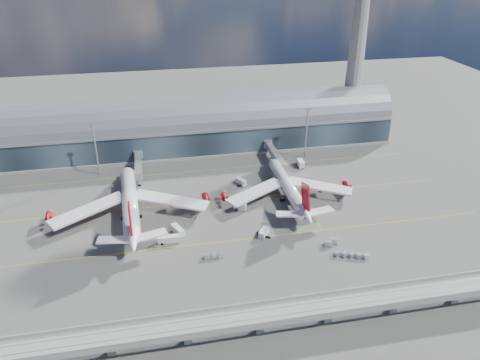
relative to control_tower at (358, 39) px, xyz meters
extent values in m
plane|color=#474744|center=(-85.00, -83.00, -51.64)|extent=(500.00, 500.00, 0.00)
cube|color=gold|center=(-85.00, -93.00, -51.63)|extent=(200.00, 0.25, 0.01)
cube|color=gold|center=(-85.00, -63.00, -51.63)|extent=(200.00, 0.25, 0.01)
cube|color=gold|center=(-85.00, -33.00, -51.63)|extent=(200.00, 0.25, 0.01)
cube|color=gold|center=(-120.00, -53.00, -51.63)|extent=(0.25, 80.00, 0.01)
cube|color=gold|center=(-50.00, -53.00, -51.63)|extent=(0.25, 80.00, 0.01)
cube|color=#1E2832|center=(-85.00, -5.00, -44.64)|extent=(200.00, 28.00, 14.00)
cylinder|color=slate|center=(-85.00, -5.00, -37.64)|extent=(200.00, 28.00, 28.00)
cube|color=gray|center=(-85.00, -19.00, -37.64)|extent=(200.00, 1.00, 1.20)
cube|color=gray|center=(-85.00, -5.00, -51.04)|extent=(200.00, 30.00, 1.20)
cube|color=gray|center=(0.00, 0.00, -47.64)|extent=(18.00, 18.00, 8.00)
cone|color=gray|center=(0.00, 0.00, -6.64)|extent=(10.00, 10.00, 90.00)
cube|color=gray|center=(-85.00, -138.00, -46.14)|extent=(220.00, 8.50, 1.20)
cube|color=gray|center=(-85.00, -142.00, -45.04)|extent=(220.00, 0.40, 1.20)
cube|color=gray|center=(-85.00, -134.00, -45.04)|extent=(220.00, 0.40, 1.20)
cube|color=gray|center=(-85.00, -139.50, -45.49)|extent=(220.00, 0.12, 0.12)
cube|color=gray|center=(-85.00, -136.50, -45.49)|extent=(220.00, 0.12, 0.12)
cube|color=gray|center=(-145.00, -138.00, -49.14)|extent=(2.20, 2.20, 5.00)
cube|color=gray|center=(-125.00, -138.00, -49.14)|extent=(2.20, 2.20, 5.00)
cube|color=gray|center=(-105.00, -138.00, -49.14)|extent=(2.20, 2.20, 5.00)
cube|color=gray|center=(-85.00, -138.00, -49.14)|extent=(2.20, 2.20, 5.00)
cube|color=gray|center=(-65.00, -138.00, -49.14)|extent=(2.20, 2.20, 5.00)
cube|color=gray|center=(-45.00, -138.00, -49.14)|extent=(2.20, 2.20, 5.00)
cube|color=gray|center=(-25.00, -138.00, -49.14)|extent=(2.20, 2.20, 5.00)
cylinder|color=gray|center=(-135.00, -28.00, -39.14)|extent=(0.70, 0.70, 25.00)
cube|color=gray|center=(-135.00, -28.00, -26.44)|extent=(3.00, 0.40, 1.00)
cylinder|color=gray|center=(-35.00, -28.00, -39.14)|extent=(0.70, 0.70, 25.00)
cube|color=gray|center=(-35.00, -28.00, -26.44)|extent=(3.00, 0.40, 1.00)
cylinder|color=white|center=(-120.42, -66.62, -45.80)|extent=(8.27, 50.15, 6.02)
cone|color=white|center=(-121.67, -38.86, -45.80)|extent=(6.36, 7.79, 6.02)
cone|color=white|center=(-119.08, -96.25, -45.05)|extent=(6.53, 11.56, 6.02)
cube|color=red|center=(-119.21, -93.43, -37.61)|extent=(1.17, 11.27, 12.46)
cube|color=white|center=(-136.07, -69.21, -46.55)|extent=(29.96, 21.93, 2.43)
cube|color=white|center=(-104.59, -67.78, -46.55)|extent=(30.64, 19.83, 2.43)
cylinder|color=red|center=(-136.74, -67.35, -48.25)|extent=(3.22, 4.84, 3.01)
cylinder|color=red|center=(-150.73, -67.98, -48.25)|extent=(3.22, 4.84, 3.01)
cylinder|color=red|center=(-104.09, -65.88, -48.25)|extent=(3.22, 4.84, 3.01)
cylinder|color=red|center=(-90.10, -65.25, -48.25)|extent=(3.22, 4.84, 3.01)
cylinder|color=gray|center=(-121.21, -49.03, -50.22)|extent=(0.47, 0.47, 2.82)
cylinder|color=gray|center=(-123.26, -70.51, -50.22)|extent=(0.56, 0.56, 2.82)
cylinder|color=gray|center=(-117.24, -70.24, -50.22)|extent=(0.56, 0.56, 2.82)
cylinder|color=black|center=(-123.26, -70.51, -51.12)|extent=(2.13, 1.50, 1.41)
cylinder|color=black|center=(-117.24, -70.24, -51.12)|extent=(2.13, 1.50, 1.41)
cylinder|color=white|center=(-55.53, -65.26, -46.39)|extent=(5.53, 43.03, 5.16)
cone|color=white|center=(-55.32, -41.10, -46.39)|extent=(5.22, 7.16, 5.16)
cone|color=white|center=(-55.75, -91.19, -45.68)|extent=(5.25, 10.71, 5.16)
cube|color=red|center=(-55.73, -88.53, -38.93)|extent=(0.71, 10.63, 11.77)
cube|color=white|center=(-69.46, -66.91, -47.10)|extent=(27.07, 18.69, 2.20)
cube|color=white|center=(-41.62, -67.15, -47.10)|extent=(26.96, 19.04, 2.20)
cylinder|color=black|center=(-55.53, -65.26, -47.81)|extent=(4.72, 38.61, 4.38)
cylinder|color=red|center=(-69.96, -65.13, -48.70)|extent=(2.88, 4.47, 2.84)
cylinder|color=red|center=(-82.34, -65.02, -48.70)|extent=(2.88, 4.47, 2.84)
cylinder|color=red|center=(-41.09, -65.38, -48.70)|extent=(2.88, 4.47, 2.84)
cylinder|color=red|center=(-28.72, -65.49, -48.70)|extent=(2.88, 4.47, 2.84)
cylinder|color=gray|center=(-55.40, -50.10, -50.30)|extent=(0.44, 0.44, 2.67)
cylinder|color=gray|center=(-58.40, -68.79, -50.30)|extent=(0.53, 0.53, 2.67)
cylinder|color=gray|center=(-52.72, -68.84, -50.30)|extent=(0.53, 0.53, 2.67)
cylinder|color=black|center=(-58.40, -68.79, -51.15)|extent=(1.97, 1.35, 1.33)
cylinder|color=black|center=(-52.72, -68.84, -51.15)|extent=(1.97, 1.35, 1.33)
cube|color=gray|center=(-116.92, -31.00, -46.44)|extent=(3.00, 24.00, 3.00)
cube|color=gray|center=(-116.92, -43.00, -46.44)|extent=(3.60, 3.60, 3.40)
cylinder|color=gray|center=(-116.92, -19.00, -46.44)|extent=(4.40, 4.40, 4.00)
cylinder|color=gray|center=(-116.92, -43.00, -49.94)|extent=(0.50, 0.50, 3.40)
cylinder|color=black|center=(-116.92, -43.00, -51.29)|extent=(1.40, 0.80, 0.80)
cube|color=gray|center=(-52.03, -33.00, -46.44)|extent=(3.00, 28.00, 3.00)
cube|color=gray|center=(-52.03, -47.00, -46.44)|extent=(3.60, 3.60, 3.40)
cylinder|color=gray|center=(-52.03, -19.00, -46.44)|extent=(4.40, 4.40, 4.00)
cylinder|color=gray|center=(-52.03, -47.00, -49.94)|extent=(0.50, 0.50, 3.40)
cylinder|color=black|center=(-52.03, -47.00, -51.29)|extent=(1.40, 0.80, 0.80)
cube|color=silver|center=(-103.23, -84.64, -50.04)|extent=(4.97, 7.31, 2.60)
cylinder|color=black|center=(-102.31, -82.61, -51.19)|extent=(2.64, 1.85, 0.90)
cylinder|color=black|center=(-104.15, -86.68, -51.19)|extent=(2.64, 1.85, 0.90)
cube|color=silver|center=(-77.17, -71.98, -50.03)|extent=(5.52, 4.30, 2.61)
cylinder|color=black|center=(-75.73, -71.27, -51.18)|extent=(1.92, 2.65, 0.90)
cylinder|color=black|center=(-78.61, -72.69, -51.18)|extent=(1.92, 2.65, 0.90)
cube|color=silver|center=(-106.90, -89.77, -50.08)|extent=(7.90, 2.64, 2.53)
cylinder|color=black|center=(-104.41, -89.64, -51.20)|extent=(1.00, 2.48, 0.88)
cylinder|color=black|center=(-109.39, -89.90, -51.20)|extent=(1.00, 2.48, 0.88)
cube|color=silver|center=(-72.44, -92.42, -50.14)|extent=(4.95, 5.86, 2.44)
cylinder|color=black|center=(-73.45, -90.93, -51.21)|extent=(2.41, 2.02, 0.84)
cylinder|color=black|center=(-71.42, -93.90, -51.21)|extent=(2.41, 2.02, 0.84)
cube|color=silver|center=(-40.60, -38.10, -49.81)|extent=(2.78, 5.78, 2.97)
cylinder|color=black|center=(-40.65, -36.28, -51.12)|extent=(2.88, 1.10, 1.03)
cylinder|color=black|center=(-40.55, -39.93, -51.12)|extent=(2.88, 1.10, 1.03)
cube|color=silver|center=(-72.36, -50.62, -50.10)|extent=(4.45, 6.15, 2.50)
cylinder|color=black|center=(-71.58, -48.95, -51.20)|extent=(2.54, 1.80, 0.86)
cylinder|color=black|center=(-73.14, -52.29, -51.20)|extent=(2.54, 1.80, 0.86)
cube|color=gray|center=(-94.78, -101.92, -51.40)|extent=(2.32, 1.62, 0.28)
cube|color=silver|center=(-94.78, -101.92, -50.66)|extent=(1.94, 1.51, 1.39)
cube|color=gray|center=(-92.38, -102.07, -51.40)|extent=(2.32, 1.62, 0.28)
cube|color=silver|center=(-92.38, -102.07, -50.66)|extent=(1.94, 1.51, 1.39)
cube|color=gray|center=(-89.97, -102.22, -51.40)|extent=(2.32, 1.62, 0.28)
cube|color=silver|center=(-89.97, -102.22, -50.66)|extent=(1.94, 1.51, 1.39)
cube|color=gray|center=(-50.32, -109.22, -51.40)|extent=(2.62, 2.21, 0.28)
cube|color=silver|center=(-50.32, -109.22, -50.66)|extent=(2.24, 1.98, 1.39)
cube|color=gray|center=(-48.08, -110.12, -51.40)|extent=(2.62, 2.21, 0.28)
cube|color=silver|center=(-48.08, -110.12, -50.66)|extent=(2.24, 1.98, 1.39)
cube|color=gray|center=(-45.83, -111.01, -51.40)|extent=(2.62, 2.21, 0.28)
cube|color=silver|center=(-45.83, -111.01, -50.66)|extent=(2.24, 1.98, 1.39)
cube|color=gray|center=(-43.59, -111.90, -51.40)|extent=(2.62, 2.21, 0.28)
cube|color=silver|center=(-43.59, -111.90, -50.66)|extent=(2.24, 1.98, 1.39)
cube|color=gray|center=(-41.34, -112.80, -51.40)|extent=(2.62, 2.21, 0.28)
cube|color=silver|center=(-41.34, -112.80, -50.66)|extent=(2.24, 1.98, 1.39)
cube|color=gray|center=(-51.32, -103.04, -51.36)|extent=(3.18, 2.70, 0.34)
cube|color=silver|center=(-51.32, -103.04, -50.46)|extent=(2.72, 2.42, 1.68)
cube|color=gray|center=(-48.63, -101.91, -51.36)|extent=(3.18, 2.70, 0.34)
cube|color=silver|center=(-48.63, -101.91, -50.46)|extent=(2.72, 2.42, 1.68)
camera|label=1|loc=(-109.48, -231.95, 45.45)|focal=35.00mm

